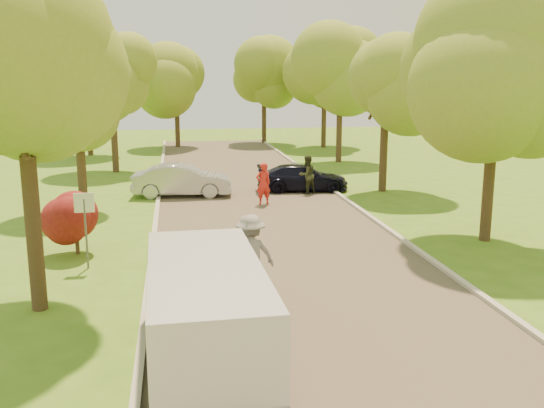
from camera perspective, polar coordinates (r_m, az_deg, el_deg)
ground at (r=14.47m, az=4.62°, el=-9.75°), size 100.00×100.00×0.00m
road at (r=21.95m, az=-0.34°, el=-2.12°), size 8.00×60.00×0.01m
curb_left at (r=21.71m, az=-10.97°, el=-2.35°), size 0.18×60.00×0.12m
curb_right at (r=22.90m, az=9.73°, el=-1.56°), size 0.18×60.00×0.12m
street_sign at (r=17.64m, az=-17.20°, el=-0.96°), size 0.55×0.06×2.17m
red_shrub at (r=19.26m, az=-18.00°, el=-1.37°), size 1.70×1.70×1.95m
tree_l_mida at (r=14.37m, az=-21.72°, el=10.46°), size 4.71×4.60×7.39m
tree_l_midb at (r=25.30m, az=-17.48°, el=9.70°), size 4.30×4.20×6.62m
tree_l_far at (r=35.18m, az=-14.58°, el=11.78°), size 4.92×4.80×7.79m
tree_r_mida at (r=20.77m, az=20.98°, el=11.72°), size 5.13×5.00×7.95m
tree_r_midb at (r=28.79m, az=11.06°, el=10.81°), size 4.51×4.40×7.01m
tree_r_far at (r=38.51m, az=6.81°, el=12.59°), size 5.33×5.20×8.34m
tree_bg_a at (r=43.39m, az=-16.82°, el=11.41°), size 5.12×5.00×7.72m
tree_bg_b at (r=46.49m, az=5.25°, el=12.14°), size 5.12×5.00×7.95m
tree_bg_c at (r=47.05m, az=-8.77°, el=11.42°), size 4.92×4.80×7.33m
tree_bg_d at (r=49.61m, az=-0.51°, el=11.91°), size 5.12×5.00×7.72m
minivan at (r=11.50m, az=-6.25°, el=-10.08°), size 2.21×5.34×1.97m
silver_sedan at (r=27.65m, az=-8.46°, el=2.22°), size 4.56×1.96×1.46m
dark_sedan at (r=28.74m, az=2.89°, el=2.48°), size 4.43×2.13×1.24m
longboard at (r=14.86m, az=-2.02°, el=-8.65°), size 0.61×1.06×0.12m
skateboarder at (r=14.54m, az=-2.05°, el=-4.88°), size 1.47×1.13×2.00m
person_striped at (r=25.52m, az=-0.83°, el=1.91°), size 0.74×0.58×1.79m
person_olive at (r=27.95m, az=3.31°, el=2.76°), size 1.07×0.98×1.78m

